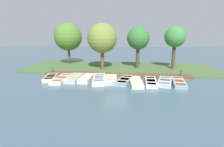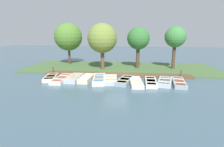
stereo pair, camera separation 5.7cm
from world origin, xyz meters
name	(u,v)px [view 1 (the left image)]	position (x,y,z in m)	size (l,w,h in m)	color
ground_plane	(116,78)	(0.00, 0.00, 0.00)	(80.00, 80.00, 0.00)	#425B6B
shore_bank	(120,68)	(-5.00, 0.00, 0.07)	(8.00, 24.00, 0.14)	#476638
dock_walkway	(117,74)	(-1.11, 0.00, 0.10)	(1.41, 15.64, 0.19)	brown
rowboat_0	(51,78)	(1.27, -6.40, 0.17)	(2.81, 1.64, 0.35)	beige
rowboat_1	(62,79)	(1.65, -5.09, 0.18)	(3.32, 1.14, 0.36)	beige
rowboat_2	(75,78)	(1.29, -3.94, 0.21)	(2.85, 1.15, 0.43)	#B2BCC1
rowboat_3	(86,78)	(1.28, -2.76, 0.22)	(2.71, 1.10, 0.44)	beige
rowboat_4	(99,79)	(1.44, -1.47, 0.22)	(3.58, 1.56, 0.44)	beige
rowboat_5	(111,80)	(1.30, -0.38, 0.17)	(3.17, 1.46, 0.34)	#B2BCC1
rowboat_6	(125,81)	(1.53, 0.97, 0.19)	(3.10, 1.60, 0.38)	#8C9EA8
rowboat_7	(136,82)	(1.84, 2.01, 0.17)	(3.41, 1.38, 0.34)	beige
rowboat_8	(151,82)	(1.65, 3.35, 0.17)	(3.08, 1.07, 0.34)	silver
rowboat_9	(165,82)	(1.41, 4.63, 0.17)	(3.11, 1.79, 0.35)	#B2BCC1
rowboat_10	(179,82)	(1.47, 5.84, 0.17)	(3.32, 1.38, 0.34)	#8C9EA8
mooring_post_near	(53,70)	(-1.00, -7.20, 0.40)	(0.12, 0.12, 0.80)	brown
mooring_post_far	(181,74)	(-1.00, 6.62, 0.40)	(0.12, 0.12, 0.80)	brown
park_tree_far_left	(68,37)	(-6.45, -7.29, 3.91)	(3.79, 3.79, 5.82)	#4C3828
park_tree_left	(102,38)	(-3.43, -1.99, 3.84)	(3.48, 3.48, 5.62)	brown
park_tree_center	(138,39)	(-4.75, 2.25, 3.77)	(2.75, 2.75, 5.21)	#4C3828
park_tree_right	(175,37)	(-4.94, 6.63, 3.94)	(2.51, 2.51, 5.27)	#4C3828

